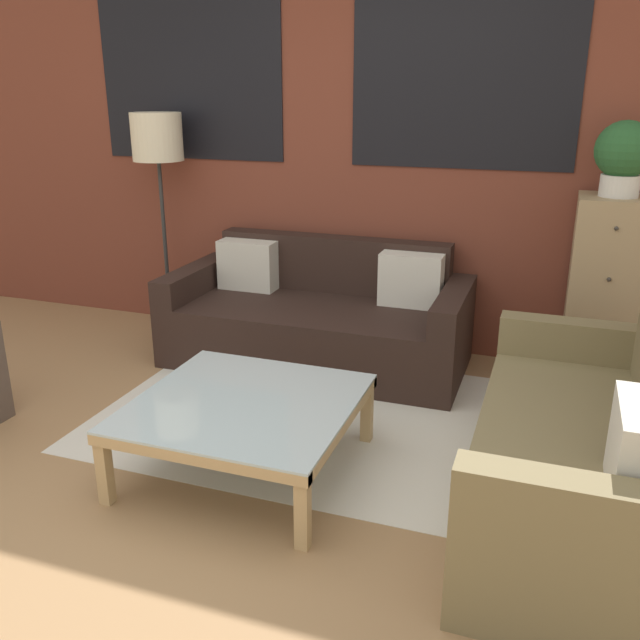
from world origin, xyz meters
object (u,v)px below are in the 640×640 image
object	(u,v)px
settee_vintage	(590,454)
potted_plant	(624,155)
couch_dark	(318,320)
floor_lamp	(158,147)
coffee_table	(245,410)
drawer_cabinet	(604,294)

from	to	relation	value
settee_vintage	potted_plant	size ratio (longest dim) A/B	4.04
couch_dark	floor_lamp	xyz separation A→B (m)	(-1.25, 0.19, 1.07)
settee_vintage	potted_plant	bearing A→B (deg)	87.05
couch_dark	potted_plant	xyz separation A→B (m)	(1.73, 0.21, 1.10)
floor_lamp	settee_vintage	bearing A→B (deg)	-27.15
coffee_table	potted_plant	bearing A→B (deg)	45.70
couch_dark	settee_vintage	xyz separation A→B (m)	(1.65, -1.30, 0.03)
coffee_table	potted_plant	distance (m)	2.51
couch_dark	drawer_cabinet	distance (m)	1.77
floor_lamp	potted_plant	bearing A→B (deg)	0.41
coffee_table	potted_plant	xyz separation A→B (m)	(1.59, 1.62, 1.07)
drawer_cabinet	couch_dark	bearing A→B (deg)	-173.20
settee_vintage	coffee_table	xyz separation A→B (m)	(-1.51, -0.11, 0.00)
drawer_cabinet	floor_lamp	bearing A→B (deg)	-179.60
settee_vintage	floor_lamp	bearing A→B (deg)	152.85
couch_dark	coffee_table	distance (m)	1.43
settee_vintage	drawer_cabinet	size ratio (longest dim) A/B	1.47
settee_vintage	drawer_cabinet	distance (m)	1.54
coffee_table	drawer_cabinet	size ratio (longest dim) A/B	0.87
drawer_cabinet	potted_plant	distance (m)	0.81
floor_lamp	drawer_cabinet	bearing A→B (deg)	0.40
floor_lamp	drawer_cabinet	world-z (taller)	floor_lamp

